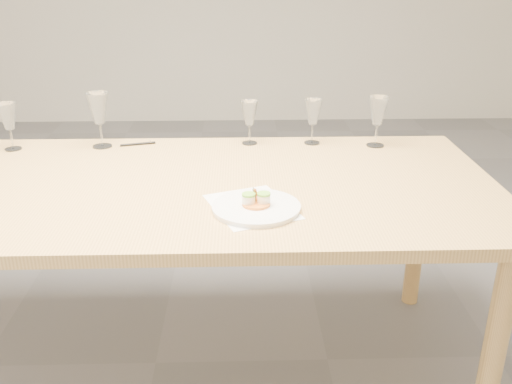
{
  "coord_description": "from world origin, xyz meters",
  "views": [
    {
      "loc": [
        0.34,
        -1.79,
        1.46
      ],
      "look_at": [
        0.38,
        -0.21,
        0.8
      ],
      "focal_mm": 40.0,
      "sensor_mm": 36.0,
      "label": 1
    }
  ],
  "objects_px": {
    "dinner_plate": "(256,206)",
    "wine_glass_2": "(249,114)",
    "wine_glass_1": "(98,109)",
    "wine_glass_4": "(378,112)",
    "ballpoint_pen": "(138,144)",
    "wine_glass_0": "(8,117)",
    "recipe_sheet": "(251,207)",
    "dining_table": "(142,201)",
    "wine_glass_3": "(313,113)"
  },
  "relations": [
    {
      "from": "wine_glass_1",
      "to": "recipe_sheet",
      "type": "bearing_deg",
      "value": -46.21
    },
    {
      "from": "wine_glass_0",
      "to": "wine_glass_4",
      "type": "bearing_deg",
      "value": 0.17
    },
    {
      "from": "recipe_sheet",
      "to": "wine_glass_4",
      "type": "xyz_separation_m",
      "value": [
        0.51,
        0.59,
        0.14
      ]
    },
    {
      "from": "ballpoint_pen",
      "to": "wine_glass_1",
      "type": "distance_m",
      "value": 0.2
    },
    {
      "from": "dining_table",
      "to": "wine_glass_2",
      "type": "xyz_separation_m",
      "value": [
        0.37,
        0.42,
        0.19
      ]
    },
    {
      "from": "ballpoint_pen",
      "to": "wine_glass_1",
      "type": "bearing_deg",
      "value": 172.05
    },
    {
      "from": "wine_glass_2",
      "to": "ballpoint_pen",
      "type": "bearing_deg",
      "value": -179.05
    },
    {
      "from": "wine_glass_2",
      "to": "wine_glass_0",
      "type": "bearing_deg",
      "value": -177.02
    },
    {
      "from": "wine_glass_1",
      "to": "wine_glass_4",
      "type": "relative_size",
      "value": 1.09
    },
    {
      "from": "wine_glass_0",
      "to": "dinner_plate",
      "type": "bearing_deg",
      "value": -32.8
    },
    {
      "from": "wine_glass_1",
      "to": "wine_glass_3",
      "type": "relative_size",
      "value": 1.2
    },
    {
      "from": "wine_glass_0",
      "to": "wine_glass_3",
      "type": "distance_m",
      "value": 1.18
    },
    {
      "from": "dinner_plate",
      "to": "wine_glass_0",
      "type": "xyz_separation_m",
      "value": [
        -0.94,
        0.6,
        0.12
      ]
    },
    {
      "from": "dining_table",
      "to": "wine_glass_4",
      "type": "relative_size",
      "value": 12.08
    },
    {
      "from": "dining_table",
      "to": "ballpoint_pen",
      "type": "xyz_separation_m",
      "value": [
        -0.07,
        0.41,
        0.07
      ]
    },
    {
      "from": "recipe_sheet",
      "to": "wine_glass_4",
      "type": "bearing_deg",
      "value": 28.05
    },
    {
      "from": "wine_glass_3",
      "to": "wine_glass_1",
      "type": "bearing_deg",
      "value": -178.6
    },
    {
      "from": "ballpoint_pen",
      "to": "wine_glass_0",
      "type": "height_order",
      "value": "wine_glass_0"
    },
    {
      "from": "wine_glass_3",
      "to": "recipe_sheet",
      "type": "bearing_deg",
      "value": -112.49
    },
    {
      "from": "dining_table",
      "to": "wine_glass_3",
      "type": "relative_size",
      "value": 13.27
    },
    {
      "from": "recipe_sheet",
      "to": "wine_glass_0",
      "type": "distance_m",
      "value": 1.1
    },
    {
      "from": "wine_glass_3",
      "to": "wine_glass_4",
      "type": "xyz_separation_m",
      "value": [
        0.25,
        -0.04,
        0.01
      ]
    },
    {
      "from": "dinner_plate",
      "to": "dining_table",
      "type": "bearing_deg",
      "value": 148.46
    },
    {
      "from": "wine_glass_4",
      "to": "ballpoint_pen",
      "type": "bearing_deg",
      "value": 177.78
    },
    {
      "from": "dinner_plate",
      "to": "wine_glass_4",
      "type": "bearing_deg",
      "value": 50.91
    },
    {
      "from": "dinner_plate",
      "to": "wine_glass_2",
      "type": "bearing_deg",
      "value": 90.71
    },
    {
      "from": "wine_glass_2",
      "to": "wine_glass_3",
      "type": "distance_m",
      "value": 0.25
    },
    {
      "from": "dinner_plate",
      "to": "wine_glass_2",
      "type": "relative_size",
      "value": 1.52
    },
    {
      "from": "wine_glass_3",
      "to": "dining_table",
      "type": "bearing_deg",
      "value": -146.52
    },
    {
      "from": "dinner_plate",
      "to": "wine_glass_1",
      "type": "xyz_separation_m",
      "value": [
        -0.6,
        0.63,
        0.14
      ]
    },
    {
      "from": "wine_glass_4",
      "to": "recipe_sheet",
      "type": "bearing_deg",
      "value": -130.98
    },
    {
      "from": "ballpoint_pen",
      "to": "wine_glass_2",
      "type": "height_order",
      "value": "wine_glass_2"
    },
    {
      "from": "ballpoint_pen",
      "to": "wine_glass_2",
      "type": "distance_m",
      "value": 0.46
    },
    {
      "from": "wine_glass_2",
      "to": "wine_glass_4",
      "type": "xyz_separation_m",
      "value": [
        0.5,
        -0.04,
        0.02
      ]
    },
    {
      "from": "wine_glass_0",
      "to": "dining_table",
      "type": "bearing_deg",
      "value": -33.65
    },
    {
      "from": "wine_glass_0",
      "to": "ballpoint_pen",
      "type": "bearing_deg",
      "value": 4.88
    },
    {
      "from": "wine_glass_2",
      "to": "wine_glass_1",
      "type": "bearing_deg",
      "value": -177.65
    },
    {
      "from": "dining_table",
      "to": "recipe_sheet",
      "type": "xyz_separation_m",
      "value": [
        0.37,
        -0.21,
        0.07
      ]
    },
    {
      "from": "dinner_plate",
      "to": "recipe_sheet",
      "type": "height_order",
      "value": "dinner_plate"
    },
    {
      "from": "wine_glass_0",
      "to": "wine_glass_3",
      "type": "height_order",
      "value": "wine_glass_0"
    },
    {
      "from": "wine_glass_0",
      "to": "wine_glass_1",
      "type": "xyz_separation_m",
      "value": [
        0.34,
        0.02,
        0.02
      ]
    },
    {
      "from": "wine_glass_0",
      "to": "recipe_sheet",
      "type": "bearing_deg",
      "value": -32.2
    },
    {
      "from": "recipe_sheet",
      "to": "wine_glass_2",
      "type": "xyz_separation_m",
      "value": [
        0.01,
        0.63,
        0.12
      ]
    },
    {
      "from": "wine_glass_1",
      "to": "wine_glass_3",
      "type": "xyz_separation_m",
      "value": [
        0.84,
        0.02,
        -0.03
      ]
    },
    {
      "from": "recipe_sheet",
      "to": "wine_glass_3",
      "type": "bearing_deg",
      "value": 46.53
    },
    {
      "from": "dining_table",
      "to": "dinner_plate",
      "type": "height_order",
      "value": "dinner_plate"
    },
    {
      "from": "dining_table",
      "to": "wine_glass_0",
      "type": "height_order",
      "value": "wine_glass_0"
    },
    {
      "from": "wine_glass_1",
      "to": "wine_glass_2",
      "type": "bearing_deg",
      "value": 2.35
    },
    {
      "from": "dining_table",
      "to": "ballpoint_pen",
      "type": "relative_size",
      "value": 17.38
    },
    {
      "from": "dinner_plate",
      "to": "wine_glass_0",
      "type": "relative_size",
      "value": 1.44
    }
  ]
}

